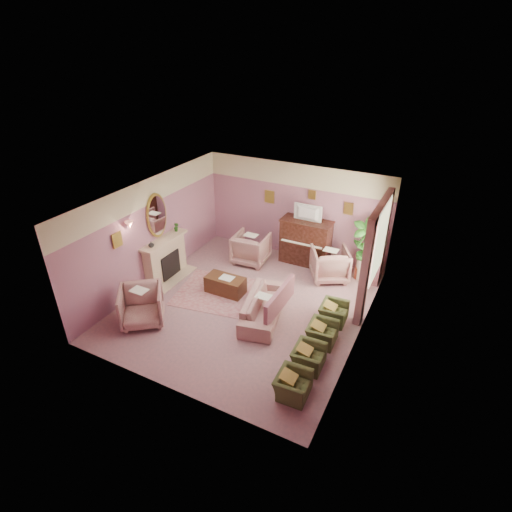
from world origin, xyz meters
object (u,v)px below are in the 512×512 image
at_px(floral_armchair_left, 251,247).
at_px(olive_chair_d, 334,310).
at_px(coffee_table, 225,285).
at_px(olive_chair_b, 309,354).
at_px(floral_armchair_front, 141,304).
at_px(television, 307,212).
at_px(olive_chair_a, 293,382).
at_px(sofa, 264,302).
at_px(olive_chair_c, 322,330).
at_px(floral_armchair_right, 330,262).
at_px(piano, 306,242).
at_px(side_table, 366,267).

xyz_separation_m(floral_armchair_left, olive_chair_d, (3.00, -1.59, -0.19)).
distance_m(coffee_table, olive_chair_b, 3.21).
bearing_deg(olive_chair_b, floral_armchair_front, -174.02).
relative_size(television, olive_chair_a, 1.17).
bearing_deg(floral_armchair_left, olive_chair_b, -47.14).
bearing_deg(sofa, olive_chair_c, -8.62).
distance_m(sofa, floral_armchair_left, 2.65).
bearing_deg(floral_armchair_right, olive_chair_d, -68.79).
bearing_deg(piano, floral_armchair_left, -154.06).
relative_size(olive_chair_b, olive_chair_d, 1.00).
relative_size(coffee_table, floral_armchair_right, 1.03).
bearing_deg(piano, sofa, -88.43).
height_order(floral_armchair_right, floral_armchair_front, same).
bearing_deg(olive_chair_d, sofa, -158.63).
height_order(olive_chair_b, olive_chair_d, same).
distance_m(olive_chair_c, side_table, 3.02).
relative_size(floral_armchair_left, olive_chair_c, 1.42).
distance_m(television, sofa, 3.07).
height_order(coffee_table, olive_chair_b, olive_chair_b).
xyz_separation_m(television, coffee_table, (-1.24, -2.37, -1.38)).
distance_m(piano, sofa, 2.89).
bearing_deg(floral_armchair_front, olive_chair_c, 17.48).
relative_size(sofa, olive_chair_c, 2.88).
bearing_deg(floral_armchair_front, olive_chair_b, 5.98).
bearing_deg(sofa, coffee_table, 161.18).
bearing_deg(coffee_table, floral_armchair_front, -119.30).
xyz_separation_m(piano, floral_armchair_left, (-1.41, -0.69, -0.16)).
distance_m(sofa, olive_chair_d, 1.63).
xyz_separation_m(coffee_table, sofa, (1.32, -0.45, 0.17)).
bearing_deg(olive_chair_a, television, 108.71).
height_order(olive_chair_a, olive_chair_b, same).
distance_m(floral_armchair_right, olive_chair_b, 3.47).
xyz_separation_m(floral_armchair_right, olive_chair_b, (0.68, -3.40, -0.19)).
relative_size(sofa, olive_chair_b, 2.88).
height_order(olive_chair_c, olive_chair_d, same).
bearing_deg(olive_chair_a, olive_chair_d, 90.00).
relative_size(television, floral_armchair_front, 0.82).
bearing_deg(television, olive_chair_b, -67.68).
xyz_separation_m(piano, sofa, (0.08, -2.87, -0.25)).
height_order(piano, olive_chair_b, piano).
bearing_deg(floral_armchair_right, side_table, 25.91).
distance_m(floral_armchair_right, olive_chair_a, 4.28).
height_order(television, olive_chair_d, television).
distance_m(floral_armchair_left, olive_chair_c, 3.86).
relative_size(sofa, floral_armchair_front, 2.02).
distance_m(coffee_table, floral_armchair_left, 1.76).
distance_m(olive_chair_b, olive_chair_d, 1.64).
distance_m(olive_chair_a, olive_chair_c, 1.64).
height_order(piano, floral_armchair_right, piano).
distance_m(olive_chair_a, side_table, 4.65).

